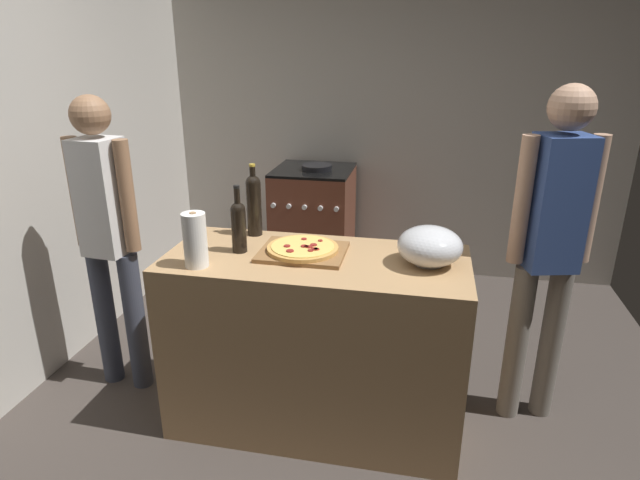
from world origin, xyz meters
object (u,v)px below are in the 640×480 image
paper_towel_roll (195,240)px  stove (313,225)px  wine_bottle_green (239,224)px  wine_bottle_dark (254,202)px  pizza (303,248)px  mixing_bowl (430,246)px  person_in_stripes (107,231)px  person_in_red (551,239)px

paper_towel_roll → stove: 1.99m
wine_bottle_green → wine_bottle_dark: size_ratio=0.87×
pizza → wine_bottle_dark: (-0.31, 0.22, 0.14)m
mixing_bowl → person_in_stripes: 1.65m
wine_bottle_dark → wine_bottle_green: bearing=-89.0°
paper_towel_roll → person_in_stripes: size_ratio=0.16×
mixing_bowl → wine_bottle_green: 0.89m
paper_towel_roll → wine_bottle_green: wine_bottle_green is taller
stove → person_in_stripes: (-0.75, -1.61, 0.45)m
person_in_stripes → wine_bottle_dark: bearing=11.0°
mixing_bowl → wine_bottle_dark: size_ratio=0.78×
stove → wine_bottle_green: bearing=-89.6°
wine_bottle_dark → person_in_stripes: 0.79m
mixing_bowl → paper_towel_roll: (-1.01, -0.23, 0.03)m
stove → person_in_stripes: bearing=-115.1°
pizza → person_in_red: bearing=11.9°
pizza → person_in_red: (1.14, 0.24, 0.04)m
mixing_bowl → stove: 1.98m
wine_bottle_green → stove: 1.80m
pizza → paper_towel_roll: 0.50m
paper_towel_roll → wine_bottle_dark: 0.47m
wine_bottle_green → person_in_stripes: size_ratio=0.20×
person_in_red → mixing_bowl: bearing=-155.8°
paper_towel_roll → wine_bottle_green: bearing=58.6°
paper_towel_roll → person_in_red: bearing=16.9°
paper_towel_roll → person_in_red: 1.64m
pizza → stove: 1.77m
wine_bottle_green → pizza: bearing=5.1°
stove → person_in_red: 2.11m
paper_towel_roll → mixing_bowl: bearing=12.5°
mixing_bowl → stove: mixing_bowl is taller
pizza → wine_bottle_dark: size_ratio=0.91×
paper_towel_roll → wine_bottle_green: (0.13, 0.21, 0.01)m
pizza → wine_bottle_dark: 0.40m
stove → pizza: bearing=-79.3°
pizza → person_in_red: 1.16m
mixing_bowl → person_in_stripes: bearing=177.3°
stove → person_in_stripes: size_ratio=0.60×
person_in_stripes → pizza: bearing=-3.7°
wine_bottle_green → stove: (-0.01, 1.70, -0.57)m
paper_towel_roll → person_in_stripes: 0.71m
person_in_red → pizza: bearing=-168.1°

